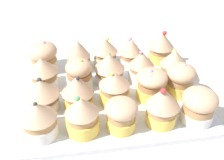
# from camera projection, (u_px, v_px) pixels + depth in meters

# --- Properties ---
(ground_plane) EXTENTS (1.80, 1.80, 0.03)m
(ground_plane) POSITION_uv_depth(u_px,v_px,m) (112.00, 101.00, 0.60)
(ground_plane) COLOR beige
(baking_tray) EXTENTS (0.30, 0.37, 0.01)m
(baking_tray) POSITION_uv_depth(u_px,v_px,m) (112.00, 94.00, 0.59)
(baking_tray) COLOR silver
(baking_tray) RESTS_ON ground_plane
(cupcake_0) EXTENTS (0.06, 0.06, 0.07)m
(cupcake_0) POSITION_uv_depth(u_px,v_px,m) (199.00, 105.00, 0.49)
(cupcake_0) COLOR white
(cupcake_0) RESTS_ON baking_tray
(cupcake_1) EXTENTS (0.06, 0.06, 0.07)m
(cupcake_1) POSITION_uv_depth(u_px,v_px,m) (181.00, 79.00, 0.56)
(cupcake_1) COLOR #EFC651
(cupcake_1) RESTS_ON baking_tray
(cupcake_2) EXTENTS (0.06, 0.06, 0.08)m
(cupcake_2) POSITION_uv_depth(u_px,v_px,m) (174.00, 65.00, 0.60)
(cupcake_2) COLOR white
(cupcake_2) RESTS_ON baking_tray
(cupcake_3) EXTENTS (0.06, 0.06, 0.08)m
(cupcake_3) POSITION_uv_depth(u_px,v_px,m) (161.00, 46.00, 0.66)
(cupcake_3) COLOR #EFC651
(cupcake_3) RESTS_ON baking_tray
(cupcake_4) EXTENTS (0.06, 0.06, 0.08)m
(cupcake_4) POSITION_uv_depth(u_px,v_px,m) (162.00, 105.00, 0.49)
(cupcake_4) COLOR #EFC651
(cupcake_4) RESTS_ON baking_tray
(cupcake_5) EXTENTS (0.06, 0.06, 0.07)m
(cupcake_5) POSITION_uv_depth(u_px,v_px,m) (151.00, 84.00, 0.55)
(cupcake_5) COLOR #EFC651
(cupcake_5) RESTS_ON baking_tray
(cupcake_6) EXTENTS (0.06, 0.06, 0.07)m
(cupcake_6) POSITION_uv_depth(u_px,v_px,m) (141.00, 66.00, 0.60)
(cupcake_6) COLOR white
(cupcake_6) RESTS_ON baking_tray
(cupcake_7) EXTENTS (0.05, 0.05, 0.08)m
(cupcake_7) POSITION_uv_depth(u_px,v_px,m) (131.00, 53.00, 0.65)
(cupcake_7) COLOR white
(cupcake_7) RESTS_ON baking_tray
(cupcake_8) EXTENTS (0.06, 0.06, 0.06)m
(cupcake_8) POSITION_uv_depth(u_px,v_px,m) (118.00, 114.00, 0.48)
(cupcake_8) COLOR #EFC651
(cupcake_8) RESTS_ON baking_tray
(cupcake_9) EXTENTS (0.06, 0.06, 0.07)m
(cupcake_9) POSITION_uv_depth(u_px,v_px,m) (112.00, 88.00, 0.54)
(cupcake_9) COLOR #EFC651
(cupcake_9) RESTS_ON baking_tray
(cupcake_10) EXTENTS (0.07, 0.07, 0.07)m
(cupcake_10) POSITION_uv_depth(u_px,v_px,m) (109.00, 68.00, 0.59)
(cupcake_10) COLOR white
(cupcake_10) RESTS_ON baking_tray
(cupcake_11) EXTENTS (0.06, 0.06, 0.07)m
(cupcake_11) POSITION_uv_depth(u_px,v_px,m) (106.00, 51.00, 0.65)
(cupcake_11) COLOR white
(cupcake_11) RESTS_ON baking_tray
(cupcake_12) EXTENTS (0.06, 0.06, 0.08)m
(cupcake_12) POSITION_uv_depth(u_px,v_px,m) (82.00, 115.00, 0.47)
(cupcake_12) COLOR #EFC651
(cupcake_12) RESTS_ON baking_tray
(cupcake_13) EXTENTS (0.06, 0.06, 0.07)m
(cupcake_13) POSITION_uv_depth(u_px,v_px,m) (78.00, 91.00, 0.52)
(cupcake_13) COLOR #EFC651
(cupcake_13) RESTS_ON baking_tray
(cupcake_14) EXTENTS (0.06, 0.06, 0.07)m
(cupcake_14) POSITION_uv_depth(u_px,v_px,m) (79.00, 74.00, 0.58)
(cupcake_14) COLOR white
(cupcake_14) RESTS_ON baking_tray
(cupcake_15) EXTENTS (0.06, 0.06, 0.08)m
(cupcake_15) POSITION_uv_depth(u_px,v_px,m) (79.00, 55.00, 0.63)
(cupcake_15) COLOR #EFC651
(cupcake_15) RESTS_ON baking_tray
(cupcake_16) EXTENTS (0.06, 0.06, 0.07)m
(cupcake_16) POSITION_uv_depth(u_px,v_px,m) (39.00, 119.00, 0.47)
(cupcake_16) COLOR white
(cupcake_16) RESTS_ON baking_tray
(cupcake_17) EXTENTS (0.07, 0.07, 0.07)m
(cupcake_17) POSITION_uv_depth(u_px,v_px,m) (42.00, 94.00, 0.52)
(cupcake_17) COLOR white
(cupcake_17) RESTS_ON baking_tray
(cupcake_18) EXTENTS (0.06, 0.06, 0.07)m
(cupcake_18) POSITION_uv_depth(u_px,v_px,m) (43.00, 73.00, 0.57)
(cupcake_18) COLOR white
(cupcake_18) RESTS_ON baking_tray
(cupcake_19) EXTENTS (0.07, 0.07, 0.07)m
(cupcake_19) POSITION_uv_depth(u_px,v_px,m) (43.00, 57.00, 0.63)
(cupcake_19) COLOR white
(cupcake_19) RESTS_ON baking_tray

